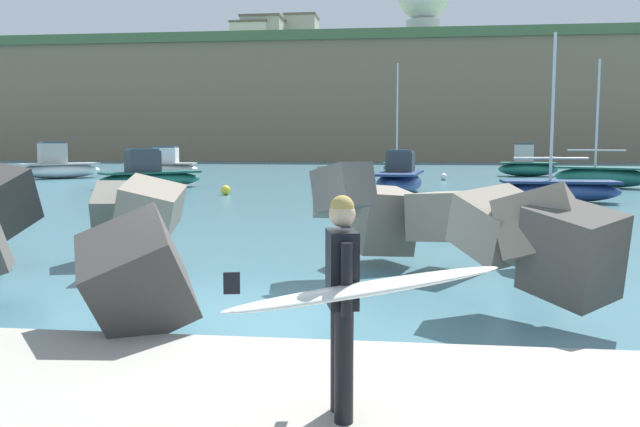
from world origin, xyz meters
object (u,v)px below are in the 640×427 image
(surfer_with_board, at_px, (348,292))
(boat_near_left, at_px, (527,166))
(boat_near_right, at_px, (162,166))
(boat_near_centre, at_px, (396,167))
(station_building_west, at_px, (251,37))
(mooring_buoy_middle, at_px, (226,190))
(boat_far_left, at_px, (602,176))
(station_building_east, at_px, (264,35))
(boat_far_right, at_px, (58,167))
(boat_far_centre, at_px, (400,179))
(station_building_central, at_px, (302,35))
(mooring_buoy_inner, at_px, (444,177))
(boat_mid_right, at_px, (559,190))
(boat_mid_left, at_px, (149,176))

(surfer_with_board, bearing_deg, boat_near_left, 78.37)
(boat_near_left, height_order, boat_near_right, boat_near_left)
(boat_near_centre, relative_size, station_building_west, 1.46)
(mooring_buoy_middle, bearing_deg, boat_near_right, 118.33)
(surfer_with_board, relative_size, boat_far_left, 0.31)
(surfer_with_board, distance_m, mooring_buoy_middle, 26.09)
(boat_near_right, relative_size, station_building_east, 0.74)
(boat_far_right, height_order, station_building_east, station_building_east)
(boat_near_right, xyz_separation_m, boat_far_centre, (17.32, -15.69, 0.02))
(boat_near_right, relative_size, station_building_central, 0.93)
(boat_near_right, relative_size, boat_far_left, 0.84)
(boat_far_centre, bearing_deg, boat_near_right, 137.83)
(boat_near_centre, bearing_deg, mooring_buoy_inner, -70.27)
(station_building_west, bearing_deg, boat_near_left, -58.42)
(boat_near_left, xyz_separation_m, station_building_central, (-24.56, 56.94, 18.07))
(surfer_with_board, relative_size, station_building_east, 0.28)
(boat_far_right, bearing_deg, mooring_buoy_inner, 2.26)
(boat_far_centre, bearing_deg, boat_mid_right, -32.00)
(boat_near_centre, xyz_separation_m, boat_mid_left, (-12.62, -17.80, 0.15))
(boat_near_right, distance_m, station_building_west, 55.21)
(boat_far_left, distance_m, boat_far_centre, 12.04)
(station_building_east, bearing_deg, mooring_buoy_inner, -68.13)
(boat_near_centre, xyz_separation_m, mooring_buoy_inner, (3.08, -8.59, -0.27))
(boat_far_right, bearing_deg, station_building_west, 89.98)
(boat_near_centre, relative_size, boat_mid_right, 1.23)
(boat_near_right, distance_m, mooring_buoy_inner, 20.50)
(boat_far_centre, bearing_deg, station_building_east, 106.58)
(station_building_central, xyz_separation_m, station_building_east, (-5.01, -4.30, -0.52))
(boat_mid_left, height_order, station_building_west, station_building_west)
(boat_mid_left, height_order, mooring_buoy_middle, boat_mid_left)
(boat_far_left, relative_size, boat_far_centre, 1.12)
(boat_far_right, distance_m, station_building_central, 66.58)
(boat_mid_left, height_order, boat_mid_right, boat_mid_right)
(boat_near_left, distance_m, station_building_west, 62.03)
(boat_far_left, height_order, station_building_west, station_building_west)
(boat_mid_right, xyz_separation_m, mooring_buoy_middle, (-14.23, 2.13, -0.29))
(boat_mid_left, bearing_deg, station_building_east, 96.54)
(boat_near_right, bearing_deg, surfer_with_board, -68.08)
(surfer_with_board, relative_size, mooring_buoy_inner, 4.81)
(station_building_central, distance_m, station_building_east, 6.62)
(boat_far_left, relative_size, station_building_west, 1.20)
(surfer_with_board, xyz_separation_m, station_building_east, (-20.53, 96.52, 17.00))
(boat_far_right, bearing_deg, boat_near_left, 12.27)
(boat_far_left, bearing_deg, station_building_west, 117.96)
(surfer_with_board, xyz_separation_m, boat_far_left, (10.89, 32.36, -0.68))
(boat_near_left, relative_size, mooring_buoy_inner, 9.52)
(boat_near_right, bearing_deg, boat_near_centre, 13.97)
(mooring_buoy_middle, bearing_deg, boat_far_left, 21.86)
(mooring_buoy_middle, height_order, station_building_west, station_building_west)
(boat_near_left, distance_m, boat_far_left, 11.67)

